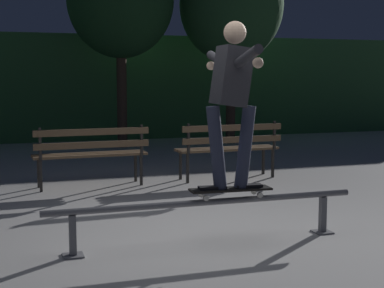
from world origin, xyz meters
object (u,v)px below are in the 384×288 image
(skateboard, at_px, (231,190))
(skateboarder, at_px, (232,90))
(grind_rail, at_px, (207,209))
(park_bench_leftmost, at_px, (91,150))
(park_bench_left_center, at_px, (229,144))
(tree_far_right, at_px, (231,5))
(tree_behind_benches, at_px, (121,0))

(skateboard, distance_m, skateboarder, 0.94)
(grind_rail, xyz_separation_m, park_bench_leftmost, (-0.61, 3.12, 0.20))
(skateboard, height_order, skateboarder, skateboarder)
(park_bench_leftmost, distance_m, park_bench_left_center, 2.09)
(grind_rail, bearing_deg, skateboarder, -0.04)
(grind_rail, height_order, skateboard, skateboard)
(tree_far_right, bearing_deg, park_bench_left_center, -112.22)
(grind_rail, height_order, tree_far_right, tree_far_right)
(skateboard, relative_size, tree_behind_benches, 0.18)
(tree_behind_benches, bearing_deg, park_bench_left_center, -80.72)
(grind_rail, relative_size, park_bench_left_center, 1.87)
(grind_rail, distance_m, tree_far_right, 8.76)
(park_bench_left_center, relative_size, tree_behind_benches, 0.36)
(park_bench_leftmost, bearing_deg, grind_rail, -78.87)
(skateboarder, bearing_deg, grind_rail, 179.96)
(skateboard, height_order, park_bench_left_center, park_bench_left_center)
(park_bench_left_center, bearing_deg, grind_rail, -115.43)
(skateboarder, xyz_separation_m, tree_far_right, (3.07, 7.59, 1.75))
(skateboarder, distance_m, park_bench_left_center, 3.47)
(grind_rail, relative_size, park_bench_leftmost, 1.87)
(skateboard, xyz_separation_m, park_bench_leftmost, (-0.85, 3.12, 0.04))
(grind_rail, distance_m, park_bench_left_center, 3.46)
(skateboard, distance_m, park_bench_left_center, 3.35)
(tree_far_right, bearing_deg, skateboarder, -112.00)
(park_bench_left_center, bearing_deg, tree_behind_benches, 99.28)
(park_bench_leftmost, height_order, tree_behind_benches, tree_behind_benches)
(skateboard, bearing_deg, grind_rail, 180.00)
(tree_behind_benches, height_order, tree_far_right, tree_far_right)
(skateboard, xyz_separation_m, park_bench_left_center, (1.24, 3.12, 0.04))
(skateboard, bearing_deg, skateboarder, -3.25)
(skateboard, relative_size, skateboarder, 0.51)
(grind_rail, relative_size, skateboard, 3.83)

